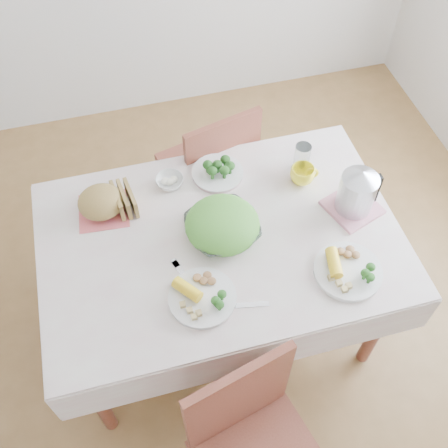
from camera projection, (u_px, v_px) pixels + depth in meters
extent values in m
plane|color=olive|center=(221.00, 319.00, 2.80)|extent=(3.60, 3.60, 0.00)
cube|color=brown|center=(221.00, 284.00, 2.50)|extent=(1.40, 0.90, 0.75)
cube|color=beige|center=(221.00, 238.00, 2.19)|extent=(1.50, 1.00, 0.01)
cube|color=brown|center=(206.00, 165.00, 2.83)|extent=(0.51, 0.51, 0.93)
imported|color=white|center=(222.00, 229.00, 2.17)|extent=(0.34, 0.34, 0.07)
cylinder|color=white|center=(202.00, 298.00, 2.00)|extent=(0.33, 0.33, 0.02)
cylinder|color=white|center=(348.00, 271.00, 2.07)|extent=(0.38, 0.38, 0.02)
cylinder|color=beige|center=(218.00, 173.00, 2.38)|extent=(0.27, 0.27, 0.02)
cube|color=#DA5A5C|center=(104.00, 211.00, 2.26)|extent=(0.23, 0.23, 0.00)
ellipsoid|color=olive|center=(101.00, 203.00, 2.22)|extent=(0.25, 0.24, 0.12)
imported|color=white|center=(170.00, 181.00, 2.34)|extent=(0.16, 0.16, 0.04)
imported|color=yellow|center=(302.00, 175.00, 2.33)|extent=(0.14, 0.14, 0.09)
cylinder|color=white|center=(302.00, 158.00, 2.36)|extent=(0.09, 0.09, 0.14)
cube|color=#D17F8F|center=(352.00, 207.00, 2.27)|extent=(0.26, 0.26, 0.02)
cylinder|color=#B2B5BA|center=(357.00, 190.00, 2.18)|extent=(0.20, 0.20, 0.22)
cube|color=silver|center=(187.00, 280.00, 2.06)|extent=(0.09, 0.20, 0.00)
cube|color=silver|center=(246.00, 305.00, 1.99)|extent=(0.18, 0.05, 0.00)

